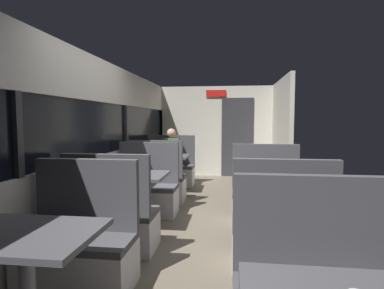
% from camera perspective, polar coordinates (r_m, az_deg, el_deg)
% --- Properties ---
extents(ground_plane, '(3.30, 9.20, 0.02)m').
position_cam_1_polar(ground_plane, '(4.17, 1.25, -16.00)').
color(ground_plane, '#665B4C').
extents(carriage_window_panel_left, '(0.09, 8.48, 2.30)m').
position_cam_1_polar(carriage_window_panel_left, '(4.32, -18.26, -0.27)').
color(carriage_window_panel_left, beige).
rests_on(carriage_window_panel_left, ground_plane).
extents(carriage_end_bulkhead, '(2.90, 0.11, 2.30)m').
position_cam_1_polar(carriage_end_bulkhead, '(8.09, 4.77, 2.32)').
color(carriage_end_bulkhead, beige).
rests_on(carriage_end_bulkhead, ground_plane).
extents(carriage_aisle_panel_right, '(0.08, 2.40, 2.30)m').
position_cam_1_polar(carriage_aisle_panel_right, '(6.97, 15.86, 1.89)').
color(carriage_aisle_panel_right, beige).
rests_on(carriage_aisle_panel_right, ground_plane).
extents(dining_table_near_window, '(0.90, 0.70, 0.74)m').
position_cam_1_polar(dining_table_near_window, '(2.36, -28.00, -16.21)').
color(dining_table_near_window, '#9E9EA3').
rests_on(dining_table_near_window, ground_plane).
extents(bench_near_window_facing_entry, '(0.95, 0.50, 1.10)m').
position_cam_1_polar(bench_near_window_facing_entry, '(3.03, -19.75, -17.56)').
color(bench_near_window_facing_entry, silver).
rests_on(bench_near_window_facing_entry, ground_plane).
extents(dining_table_mid_window, '(0.90, 0.70, 0.74)m').
position_cam_1_polar(dining_table_mid_window, '(4.23, -10.87, -6.62)').
color(dining_table_mid_window, '#9E9EA3').
rests_on(dining_table_mid_window, ground_plane).
extents(bench_mid_window_facing_end, '(0.95, 0.50, 1.10)m').
position_cam_1_polar(bench_mid_window_facing_end, '(3.67, -14.27, -13.44)').
color(bench_mid_window_facing_end, silver).
rests_on(bench_mid_window_facing_end, ground_plane).
extents(bench_mid_window_facing_entry, '(0.95, 0.50, 1.10)m').
position_cam_1_polar(bench_mid_window_facing_entry, '(4.95, -8.28, -8.63)').
color(bench_mid_window_facing_entry, silver).
rests_on(bench_mid_window_facing_entry, ground_plane).
extents(dining_table_far_window, '(0.90, 0.70, 0.74)m').
position_cam_1_polar(dining_table_far_window, '(6.29, -4.77, -2.89)').
color(dining_table_far_window, '#9E9EA3').
rests_on(dining_table_far_window, ground_plane).
extents(bench_far_window_facing_end, '(0.95, 0.50, 1.10)m').
position_cam_1_polar(bench_far_window_facing_end, '(5.66, -6.23, -6.93)').
color(bench_far_window_facing_end, silver).
rests_on(bench_far_window_facing_end, ground_plane).
extents(bench_far_window_facing_entry, '(0.95, 0.50, 1.10)m').
position_cam_1_polar(bench_far_window_facing_entry, '(7.01, -3.56, -4.68)').
color(bench_far_window_facing_entry, silver).
rests_on(bench_far_window_facing_entry, ground_plane).
extents(dining_table_rear_aisle, '(0.90, 0.70, 0.74)m').
position_cam_1_polar(dining_table_rear_aisle, '(3.86, 14.50, -7.76)').
color(dining_table_rear_aisle, '#9E9EA3').
rests_on(dining_table_rear_aisle, ground_plane).
extents(bench_rear_aisle_facing_end, '(0.95, 0.50, 1.10)m').
position_cam_1_polar(bench_rear_aisle_facing_end, '(3.28, 15.98, -15.68)').
color(bench_rear_aisle_facing_end, silver).
rests_on(bench_rear_aisle_facing_end, ground_plane).
extents(bench_rear_aisle_facing_entry, '(0.95, 0.50, 1.10)m').
position_cam_1_polar(bench_rear_aisle_facing_entry, '(4.61, 13.31, -9.70)').
color(bench_rear_aisle_facing_entry, silver).
rests_on(bench_rear_aisle_facing_entry, ground_plane).
extents(seated_passenger, '(0.47, 0.55, 1.26)m').
position_cam_1_polar(seated_passenger, '(6.91, -3.68, -3.07)').
color(seated_passenger, '#26262D').
rests_on(seated_passenger, ground_plane).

